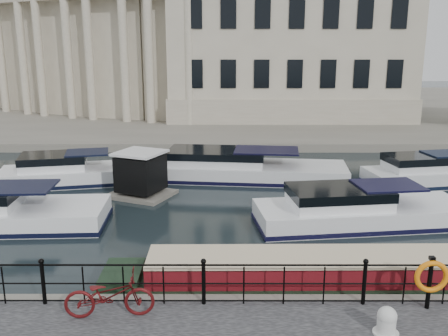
# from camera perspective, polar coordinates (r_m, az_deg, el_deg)

# --- Properties ---
(ground_plane) EXTENTS (160.00, 160.00, 0.00)m
(ground_plane) POSITION_cam_1_polar(r_m,az_deg,el_deg) (15.25, -1.94, -12.87)
(ground_plane) COLOR black
(ground_plane) RESTS_ON ground
(far_bank) EXTENTS (120.00, 42.00, 0.55)m
(far_bank) POSITION_cam_1_polar(r_m,az_deg,el_deg) (53.00, -0.48, 6.94)
(far_bank) COLOR #6B665B
(far_bank) RESTS_ON ground_plane
(railing) EXTENTS (24.14, 0.14, 1.22)m
(railing) POSITION_cam_1_polar(r_m,az_deg,el_deg) (12.70, -2.34, -12.66)
(railing) COLOR black
(railing) RESTS_ON near_quay
(civic_building) EXTENTS (53.55, 31.84, 16.85)m
(civic_building) POSITION_cam_1_polar(r_m,az_deg,el_deg) (48.31, -1.77, 14.27)
(civic_building) COLOR #ADA38C
(civic_building) RESTS_ON far_bank
(bicycle) EXTENTS (2.19, 0.95, 1.11)m
(bicycle) POSITION_cam_1_polar(r_m,az_deg,el_deg) (12.50, -12.97, -13.98)
(bicycle) COLOR #4E0D0F
(bicycle) RESTS_ON near_quay
(mooring_bollard) EXTENTS (0.59, 0.59, 0.66)m
(mooring_bollard) POSITION_cam_1_polar(r_m,az_deg,el_deg) (12.25, 18.10, -16.31)
(mooring_bollard) COLOR silver
(mooring_bollard) RESTS_ON near_quay
(life_ring_post) EXTENTS (0.84, 0.21, 1.37)m
(life_ring_post) POSITION_cam_1_polar(r_m,az_deg,el_deg) (13.33, 22.61, -11.46)
(life_ring_post) COLOR black
(life_ring_post) RESTS_ON near_quay
(narrowboat) EXTENTS (13.48, 1.94, 1.50)m
(narrowboat) POSITION_cam_1_polar(r_m,az_deg,el_deg) (14.79, 13.04, -12.59)
(narrowboat) COLOR black
(narrowboat) RESTS_ON ground_plane
(harbour_hut) EXTENTS (3.37, 3.14, 2.17)m
(harbour_hut) POSITION_cam_1_polar(r_m,az_deg,el_deg) (23.30, -9.48, -0.90)
(harbour_hut) COLOR #6B665B
(harbour_hut) RESTS_ON ground_plane
(cabin_cruisers) EXTENTS (26.69, 10.72, 1.99)m
(cabin_cruisers) POSITION_cam_1_polar(r_m,az_deg,el_deg) (23.05, -1.51, -2.39)
(cabin_cruisers) COLOR white
(cabin_cruisers) RESTS_ON ground_plane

